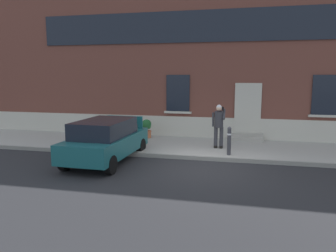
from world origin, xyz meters
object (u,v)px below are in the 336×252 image
(person_on_phone, at_px, (219,123))
(planter_charcoal, at_px, (105,125))
(bollard_far_left, at_px, (136,136))
(planter_terracotta, at_px, (147,128))
(bollard_near_person, at_px, (229,140))
(hatchback_car_teal, at_px, (106,140))

(person_on_phone, relative_size, planter_charcoal, 2.03)
(bollard_far_left, distance_m, planter_terracotta, 2.56)
(bollard_near_person, xyz_separation_m, planter_terracotta, (-3.88, 2.54, -0.11))
(bollard_near_person, height_order, planter_terracotta, bollard_near_person)
(bollard_near_person, relative_size, planter_terracotta, 1.22)
(hatchback_car_teal, height_order, planter_charcoal, hatchback_car_teal)
(bollard_near_person, bearing_deg, hatchback_car_teal, -162.49)
(hatchback_car_teal, distance_m, person_on_phone, 4.45)
(planter_charcoal, height_order, planter_terracotta, same)
(hatchback_car_teal, bearing_deg, person_on_phone, 32.21)
(hatchback_car_teal, relative_size, person_on_phone, 2.36)
(bollard_near_person, xyz_separation_m, planter_charcoal, (-6.11, 2.89, -0.11))
(bollard_near_person, xyz_separation_m, bollard_far_left, (-3.56, 0.00, 0.00))
(person_on_phone, distance_m, planter_terracotta, 3.77)
(hatchback_car_teal, bearing_deg, bollard_near_person, 17.51)
(bollard_near_person, relative_size, bollard_far_left, 1.00)
(planter_terracotta, bearing_deg, person_on_phone, -23.78)
(hatchback_car_teal, bearing_deg, planter_charcoal, 114.23)
(planter_terracotta, bearing_deg, bollard_near_person, -33.25)
(hatchback_car_teal, distance_m, bollard_near_person, 4.42)
(hatchback_car_teal, xyz_separation_m, planter_charcoal, (-1.90, 4.22, -0.18))
(hatchback_car_teal, relative_size, bollard_near_person, 3.94)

